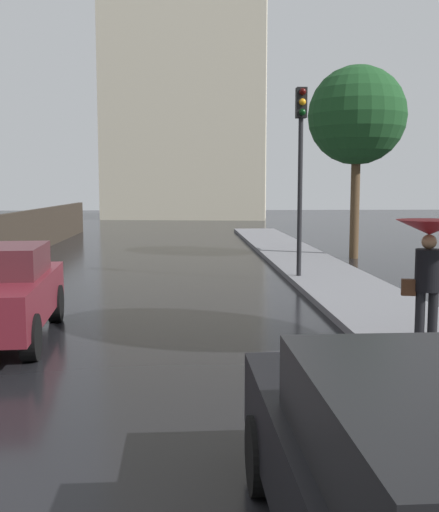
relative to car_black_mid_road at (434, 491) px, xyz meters
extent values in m
cylinder|color=black|center=(-3.57, 5.39, -0.42)|extent=(0.27, 0.68, 0.67)
cylinder|color=black|center=(-3.74, 7.93, -0.42)|extent=(0.27, 0.68, 0.67)
cube|color=black|center=(0.00, 0.08, -0.12)|extent=(1.70, 4.27, 0.64)
cylinder|color=black|center=(-0.78, 1.47, -0.44)|extent=(0.23, 0.63, 0.63)
cylinder|color=black|center=(2.03, 5.44, -0.22)|extent=(0.14, 0.14, 0.79)
cylinder|color=black|center=(2.21, 5.41, -0.22)|extent=(0.14, 0.14, 0.79)
cylinder|color=black|center=(2.12, 5.42, 0.48)|extent=(0.37, 0.37, 0.61)
sphere|color=#8C6647|center=(2.12, 5.42, 0.90)|extent=(0.21, 0.21, 0.21)
cube|color=#3F2314|center=(1.86, 5.48, 0.23)|extent=(0.22, 0.14, 0.24)
cylinder|color=#4C4C51|center=(2.12, 5.42, 0.82)|extent=(0.02, 0.02, 0.79)
cone|color=maroon|center=(2.12, 5.42, 1.11)|extent=(0.95, 0.95, 0.21)
cylinder|color=black|center=(1.55, 12.45, 1.39)|extent=(0.12, 0.12, 4.02)
cube|color=black|center=(1.55, 12.45, 3.78)|extent=(0.26, 0.26, 0.75)
sphere|color=#360503|center=(1.55, 12.28, 4.03)|extent=(0.17, 0.17, 0.17)
sphere|color=orange|center=(1.55, 12.28, 3.78)|extent=(0.17, 0.17, 0.17)
sphere|color=black|center=(1.55, 12.28, 3.53)|extent=(0.17, 0.17, 0.17)
cylinder|color=#4C3823|center=(4.35, 17.38, 1.07)|extent=(0.31, 0.31, 3.65)
sphere|color=#19421E|center=(4.35, 17.38, 4.04)|extent=(3.27, 3.27, 3.27)
camera|label=1|loc=(-1.38, -3.18, 1.69)|focal=43.12mm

